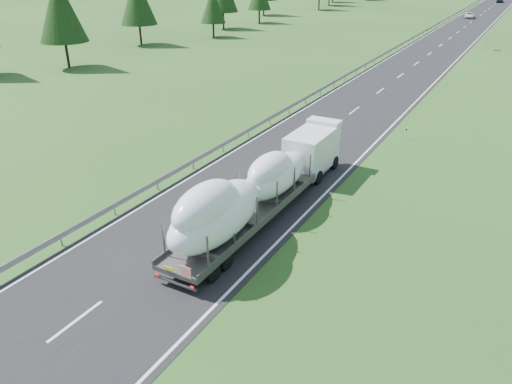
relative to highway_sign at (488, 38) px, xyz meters
The scene contains 7 objects.
ground 80.34m from the highway_sign, 95.14° to the right, with size 400.00×400.00×0.00m, color #254D19.
road_surface 21.33m from the highway_sign, 109.80° to the left, with size 10.00×400.00×0.02m, color black.
guardrail 23.57m from the highway_sign, 122.08° to the left, with size 0.10×400.00×0.76m.
highway_sign is the anchor object (origin of this frame).
boat_truck 68.61m from the highway_sign, 93.97° to the right, with size 2.87×18.29×4.29m.
distant_van 46.73m from the highway_sign, 100.80° to the left, with size 2.30×4.98×1.38m, color silver.
distant_car_dark 97.21m from the highway_sign, 93.86° to the left, with size 1.90×4.73×1.61m, color black.
Camera 1 is at (14.76, -10.90, 14.04)m, focal length 35.00 mm.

